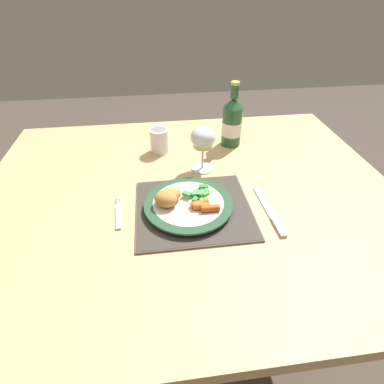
{
  "coord_description": "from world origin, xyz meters",
  "views": [
    {
      "loc": [
        -0.09,
        -0.72,
        1.29
      ],
      "look_at": [
        -0.0,
        -0.06,
        0.78
      ],
      "focal_mm": 28.0,
      "sensor_mm": 36.0,
      "label": 1
    }
  ],
  "objects": [
    {
      "name": "wine_glass",
      "position": [
        0.06,
        0.12,
        0.85
      ],
      "size": [
        0.08,
        0.08,
        0.15
      ],
      "color": "silver",
      "rests_on": "dining_table"
    },
    {
      "name": "dinner_plate",
      "position": [
        -0.01,
        -0.08,
        0.76
      ],
      "size": [
        0.24,
        0.24,
        0.02
      ],
      "color": "silver",
      "rests_on": "placemat"
    },
    {
      "name": "drinking_cup",
      "position": [
        -0.08,
        0.25,
        0.79
      ],
      "size": [
        0.07,
        0.07,
        0.09
      ],
      "color": "white",
      "rests_on": "dining_table"
    },
    {
      "name": "fork",
      "position": [
        -0.21,
        -0.08,
        0.74
      ],
      "size": [
        0.03,
        0.14,
        0.01
      ],
      "color": "silver",
      "rests_on": "dining_table"
    },
    {
      "name": "dining_table",
      "position": [
        0.0,
        0.0,
        0.66
      ],
      "size": [
        1.26,
        1.03,
        0.74
      ],
      "color": "tan",
      "rests_on": "ground"
    },
    {
      "name": "green_beans_pile",
      "position": [
        0.02,
        -0.06,
        0.77
      ],
      "size": [
        0.08,
        0.08,
        0.02
      ],
      "color": "#4CA84C",
      "rests_on": "dinner_plate"
    },
    {
      "name": "ground_plane",
      "position": [
        0.0,
        0.0,
        0.0
      ],
      "size": [
        6.0,
        6.0,
        0.0
      ],
      "primitive_type": "plane",
      "color": "#4C4238"
    },
    {
      "name": "placemat",
      "position": [
        -0.0,
        -0.09,
        0.74
      ],
      "size": [
        0.32,
        0.29,
        0.01
      ],
      "color": "brown",
      "rests_on": "dining_table"
    },
    {
      "name": "table_knife",
      "position": [
        0.21,
        -0.14,
        0.74
      ],
      "size": [
        0.03,
        0.21,
        0.01
      ],
      "color": "silver",
      "rests_on": "dining_table"
    },
    {
      "name": "bottle",
      "position": [
        0.19,
        0.28,
        0.83
      ],
      "size": [
        0.07,
        0.07,
        0.23
      ],
      "color": "#23562D",
      "rests_on": "dining_table"
    },
    {
      "name": "breaded_croquettes",
      "position": [
        -0.07,
        -0.08,
        0.79
      ],
      "size": [
        0.09,
        0.09,
        0.04
      ],
      "color": "tan",
      "rests_on": "dinner_plate"
    },
    {
      "name": "glazed_carrots",
      "position": [
        0.02,
        -0.12,
        0.78
      ],
      "size": [
        0.08,
        0.05,
        0.02
      ],
      "color": "#CC5119",
      "rests_on": "dinner_plate"
    }
  ]
}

